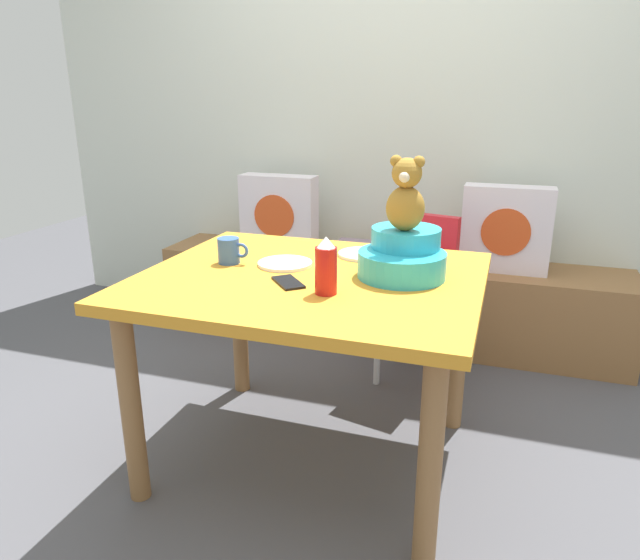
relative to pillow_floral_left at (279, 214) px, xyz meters
The scene contains 15 objects.
ground_plane 1.53m from the pillow_floral_left, 62.85° to the right, with size 8.00×8.00×0.00m, color #4C4C51.
back_wall 0.93m from the pillow_floral_left, 24.88° to the left, with size 4.40×0.10×2.60m, color silver.
window_bench 0.77m from the pillow_floral_left, ahead, with size 2.60×0.44×0.46m, color olive.
pillow_floral_left is the anchor object (origin of this frame).
pillow_floral_right 1.25m from the pillow_floral_left, ahead, with size 0.44×0.15×0.44m.
book_stack 0.48m from the pillow_floral_left, ahead, with size 0.20×0.14×0.09m, color gray.
dining_table 1.38m from the pillow_floral_left, 62.85° to the right, with size 1.17×0.99×0.74m.
highchair 0.98m from the pillow_floral_left, 25.49° to the right, with size 0.39×0.50×0.79m.
infant_seat_teal 1.47m from the pillow_floral_left, 50.52° to the right, with size 0.30×0.33×0.16m.
teddy_bear 1.50m from the pillow_floral_left, 50.53° to the right, with size 0.13×0.12×0.25m.
ketchup_bottle 1.58m from the pillow_floral_left, 62.10° to the right, with size 0.07×0.07×0.18m.
coffee_mug 1.22m from the pillow_floral_left, 76.06° to the right, with size 0.12×0.08×0.09m.
dinner_plate_near 1.19m from the pillow_floral_left, 51.30° to the right, with size 0.20×0.20×0.01m, color white.
dinner_plate_far 1.25m from the pillow_floral_left, 66.44° to the right, with size 0.20×0.20×0.01m, color white.
cell_phone 1.46m from the pillow_floral_left, 66.28° to the right, with size 0.07×0.14×0.01m, color black.
Camera 1 is at (0.63, -1.79, 1.34)m, focal length 32.13 mm.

